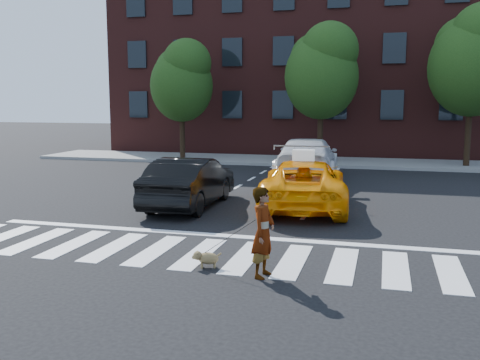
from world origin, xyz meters
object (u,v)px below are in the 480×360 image
(black_sedan, at_px, (190,182))
(taxi, at_px, (304,184))
(tree_left, at_px, (182,78))
(tree_mid, at_px, (322,68))
(tree_right, at_px, (474,56))
(woman, at_px, (263,232))
(dog, at_px, (206,258))
(white_suv, at_px, (307,159))

(black_sedan, bearing_deg, taxi, -169.58)
(tree_left, bearing_deg, black_sedan, -67.87)
(tree_left, xyz_separation_m, black_sedan, (4.97, -12.21, -3.68))
(tree_mid, bearing_deg, tree_right, -0.00)
(tree_left, xyz_separation_m, tree_right, (14.50, -0.00, 0.82))
(black_sedan, distance_m, woman, 6.90)
(tree_left, height_order, dog, tree_left)
(black_sedan, distance_m, dog, 6.17)
(tree_mid, height_order, dog, tree_mid)
(woman, bearing_deg, dog, 89.24)
(woman, bearing_deg, tree_right, -7.91)
(tree_left, xyz_separation_m, white_suv, (7.59, -5.43, -3.59))
(tree_right, xyz_separation_m, white_suv, (-6.91, -5.43, -4.41))
(tree_right, xyz_separation_m, black_sedan, (-9.53, -12.21, -4.50))
(tree_right, relative_size, black_sedan, 1.67)
(white_suv, bearing_deg, dog, 85.48)
(taxi, distance_m, dog, 6.44)
(tree_right, relative_size, taxi, 1.46)
(tree_left, distance_m, white_suv, 10.00)
(tree_left, bearing_deg, white_suv, -35.59)
(dog, bearing_deg, white_suv, 68.50)
(tree_right, height_order, white_suv, tree_right)
(tree_right, bearing_deg, tree_mid, 180.00)
(tree_right, height_order, dog, tree_right)
(black_sedan, height_order, dog, black_sedan)
(black_sedan, relative_size, white_suv, 0.79)
(tree_left, relative_size, tree_mid, 0.92)
(tree_left, relative_size, woman, 3.88)
(tree_mid, distance_m, woman, 18.55)
(tree_mid, height_order, white_suv, tree_mid)
(white_suv, bearing_deg, black_sedan, 65.18)
(tree_mid, height_order, black_sedan, tree_mid)
(taxi, height_order, dog, taxi)
(tree_left, height_order, taxi, tree_left)
(tree_mid, distance_m, taxi, 12.25)
(dog, bearing_deg, woman, -31.57)
(taxi, distance_m, black_sedan, 3.47)
(tree_right, xyz_separation_m, woman, (-5.91, -18.08, -4.43))
(tree_left, height_order, woman, tree_left)
(tree_mid, distance_m, tree_right, 7.01)
(tree_left, height_order, black_sedan, tree_left)
(tree_mid, relative_size, white_suv, 1.21)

